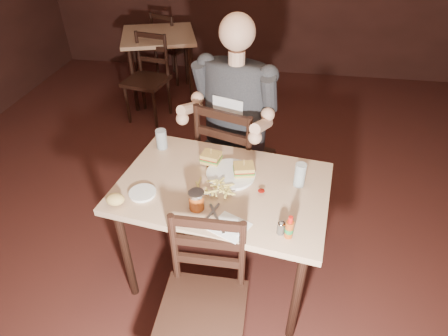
# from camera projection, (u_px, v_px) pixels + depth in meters

# --- Properties ---
(room_shell) EXTENTS (7.00, 7.00, 7.00)m
(room_shell) POSITION_uv_depth(u_px,v_px,m) (248.00, 76.00, 1.70)
(room_shell) COLOR black
(room_shell) RESTS_ON ground
(main_table) EXTENTS (1.24, 0.92, 0.77)m
(main_table) POSITION_uv_depth(u_px,v_px,m) (223.00, 197.00, 2.12)
(main_table) COLOR tan
(main_table) RESTS_ON ground
(bg_table) EXTENTS (1.01, 1.01, 0.77)m
(bg_table) POSITION_uv_depth(u_px,v_px,m) (159.00, 42.00, 4.27)
(bg_table) COLOR tan
(bg_table) RESTS_ON ground
(chair_far) EXTENTS (0.59, 0.62, 0.99)m
(chair_far) POSITION_uv_depth(u_px,v_px,m) (235.00, 159.00, 2.74)
(chair_far) COLOR black
(chair_far) RESTS_ON ground
(chair_near) EXTENTS (0.42, 0.46, 0.89)m
(chair_near) POSITION_uv_depth(u_px,v_px,m) (202.00, 313.00, 1.80)
(chair_near) COLOR black
(chair_near) RESTS_ON ground
(bg_chair_far) EXTENTS (0.55, 0.57, 0.88)m
(bg_chair_far) POSITION_uv_depth(u_px,v_px,m) (173.00, 47.00, 4.85)
(bg_chair_far) COLOR black
(bg_chair_far) RESTS_ON ground
(bg_chair_near) EXTENTS (0.49, 0.52, 0.89)m
(bg_chair_near) POSITION_uv_depth(u_px,v_px,m) (146.00, 81.00, 3.97)
(bg_chair_near) COLOR black
(bg_chair_near) RESTS_ON ground
(diner) EXTENTS (0.70, 0.61, 1.01)m
(diner) POSITION_uv_depth(u_px,v_px,m) (233.00, 97.00, 2.39)
(diner) COLOR #323438
(diner) RESTS_ON chair_far
(dinner_plate) EXTENTS (0.31, 0.31, 0.02)m
(dinner_plate) POSITION_uv_depth(u_px,v_px,m) (231.00, 175.00, 2.13)
(dinner_plate) COLOR white
(dinner_plate) RESTS_ON main_table
(sandwich_left) EXTENTS (0.12, 0.11, 0.10)m
(sandwich_left) POSITION_uv_depth(u_px,v_px,m) (211.00, 155.00, 2.19)
(sandwich_left) COLOR #DDB253
(sandwich_left) RESTS_ON dinner_plate
(sandwich_right) EXTENTS (0.13, 0.12, 0.10)m
(sandwich_right) POSITION_uv_depth(u_px,v_px,m) (244.00, 167.00, 2.10)
(sandwich_right) COLOR #DDB253
(sandwich_right) RESTS_ON dinner_plate
(fries_pile) EXTENTS (0.27, 0.21, 0.04)m
(fries_pile) POSITION_uv_depth(u_px,v_px,m) (214.00, 186.00, 2.01)
(fries_pile) COLOR #D1BE5F
(fries_pile) RESTS_ON dinner_plate
(ketchup_dollop) EXTENTS (0.04, 0.04, 0.01)m
(ketchup_dollop) POSITION_uv_depth(u_px,v_px,m) (261.00, 191.00, 2.00)
(ketchup_dollop) COLOR maroon
(ketchup_dollop) RESTS_ON dinner_plate
(glass_left) EXTENTS (0.08, 0.08, 0.13)m
(glass_left) POSITION_uv_depth(u_px,v_px,m) (162.00, 139.00, 2.33)
(glass_left) COLOR silver
(glass_left) RESTS_ON main_table
(glass_right) EXTENTS (0.07, 0.07, 0.14)m
(glass_right) POSITION_uv_depth(u_px,v_px,m) (300.00, 175.00, 2.03)
(glass_right) COLOR silver
(glass_right) RESTS_ON main_table
(hot_sauce) EXTENTS (0.04, 0.04, 0.13)m
(hot_sauce) POSITION_uv_depth(u_px,v_px,m) (290.00, 227.00, 1.73)
(hot_sauce) COLOR #923B10
(hot_sauce) RESTS_ON main_table
(salt_shaker) EXTENTS (0.04, 0.04, 0.06)m
(salt_shaker) POSITION_uv_depth(u_px,v_px,m) (242.00, 231.00, 1.75)
(salt_shaker) COLOR white
(salt_shaker) RESTS_ON main_table
(pepper_shaker) EXTENTS (0.04, 0.04, 0.07)m
(pepper_shaker) POSITION_uv_depth(u_px,v_px,m) (281.00, 228.00, 1.76)
(pepper_shaker) COLOR #38332D
(pepper_shaker) RESTS_ON main_table
(syrup_dispenser) EXTENTS (0.09, 0.09, 0.11)m
(syrup_dispenser) POSITION_uv_depth(u_px,v_px,m) (197.00, 200.00, 1.89)
(syrup_dispenser) COLOR #923B10
(syrup_dispenser) RESTS_ON main_table
(napkin) EXTENTS (0.22, 0.21, 0.00)m
(napkin) POSITION_uv_depth(u_px,v_px,m) (230.00, 227.00, 1.81)
(napkin) COLOR white
(napkin) RESTS_ON main_table
(knife) EXTENTS (0.11, 0.20, 0.01)m
(knife) POSITION_uv_depth(u_px,v_px,m) (217.00, 218.00, 1.86)
(knife) COLOR silver
(knife) RESTS_ON napkin
(fork) EXTENTS (0.07, 0.17, 0.01)m
(fork) POSITION_uv_depth(u_px,v_px,m) (211.00, 214.00, 1.88)
(fork) COLOR silver
(fork) RESTS_ON napkin
(side_plate) EXTENTS (0.16, 0.16, 0.01)m
(side_plate) POSITION_uv_depth(u_px,v_px,m) (143.00, 194.00, 2.00)
(side_plate) COLOR white
(side_plate) RESTS_ON main_table
(bread_roll) EXTENTS (0.11, 0.09, 0.06)m
(bread_roll) POSITION_uv_depth(u_px,v_px,m) (115.00, 199.00, 1.92)
(bread_roll) COLOR tan
(bread_roll) RESTS_ON side_plate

